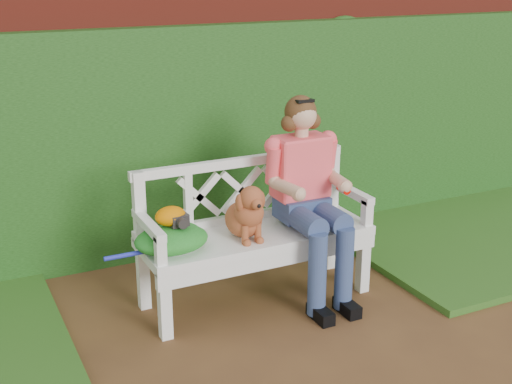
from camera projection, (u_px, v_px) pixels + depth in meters
name	position (u px, v px, depth m)	size (l,w,h in m)	color
ground	(288.00, 353.00, 3.92)	(60.00, 60.00, 0.00)	#4D301B
brick_wall	(170.00, 104.00, 5.18)	(10.00, 0.30, 2.20)	maroon
ivy_hedge	(181.00, 143.00, 5.08)	(10.00, 0.18, 1.70)	#296320
grass_right	(490.00, 228.00, 5.68)	(2.60, 2.00, 0.05)	#1B3C12
garden_bench	(256.00, 266.00, 4.47)	(1.58, 0.60, 0.48)	white
seated_woman	(303.00, 202.00, 4.47)	(0.54, 0.72, 1.27)	#FF5171
dog	(245.00, 210.00, 4.24)	(0.25, 0.34, 0.37)	brown
tennis_racket	(167.00, 247.00, 4.12)	(0.60, 0.25, 0.03)	silver
green_bag	(171.00, 239.00, 4.08)	(0.45, 0.35, 0.15)	#189D1F
camera_item	(179.00, 220.00, 4.07)	(0.11, 0.08, 0.07)	black
baseball_glove	(171.00, 216.00, 4.07)	(0.19, 0.14, 0.12)	#CF6C00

